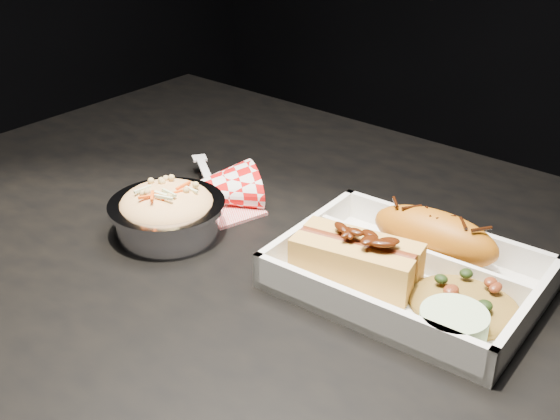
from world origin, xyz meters
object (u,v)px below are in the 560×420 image
at_px(napkin_fork, 212,190).
at_px(fried_pastry, 435,235).
at_px(foil_coleslaw_cup, 167,211).
at_px(food_tray, 408,278).
at_px(dining_table, 308,342).
at_px(hotdog, 356,256).

bearing_deg(napkin_fork, fried_pastry, 44.49).
bearing_deg(foil_coleslaw_cup, fried_pastry, 27.31).
height_order(food_tray, foil_coleslaw_cup, foil_coleslaw_cup).
bearing_deg(food_tray, napkin_fork, 175.42).
distance_m(dining_table, napkin_fork, 0.22).
height_order(hotdog, napkin_fork, napkin_fork).
distance_m(hotdog, napkin_fork, 0.24).
bearing_deg(dining_table, hotdog, 16.36).
xyz_separation_m(fried_pastry, hotdog, (-0.04, -0.08, -0.00)).
relative_size(fried_pastry, foil_coleslaw_cup, 1.06).
height_order(dining_table, fried_pastry, fried_pastry).
relative_size(food_tray, fried_pastry, 1.87).
bearing_deg(napkin_fork, food_tray, 33.27).
distance_m(dining_table, foil_coleslaw_cup, 0.21).
bearing_deg(hotdog, foil_coleslaw_cup, -178.80).
xyz_separation_m(dining_table, hotdog, (0.05, 0.01, 0.12)).
distance_m(dining_table, fried_pastry, 0.18).
relative_size(dining_table, napkin_fork, 7.42).
relative_size(dining_table, hotdog, 8.99).
relative_size(fried_pastry, napkin_fork, 0.86).
xyz_separation_m(dining_table, napkin_fork, (-0.19, 0.05, 0.11)).
bearing_deg(dining_table, fried_pastry, 48.16).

